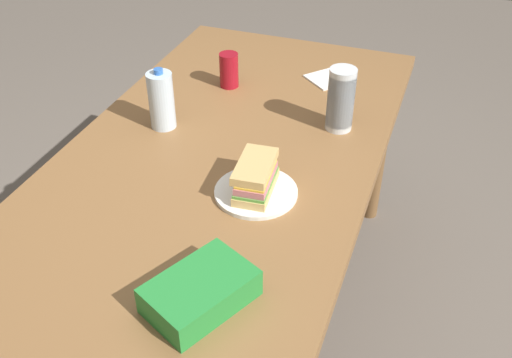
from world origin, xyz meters
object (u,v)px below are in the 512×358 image
Objects in this scene: water_bottle_tall at (161,100)px; plastic_cup_stack at (341,99)px; dining_table at (212,189)px; paper_plate at (256,192)px; sandwich at (256,177)px; soda_can_red at (229,70)px; chip_bag at (200,292)px.

plastic_cup_stack reaches higher than water_bottle_tall.
plastic_cup_stack reaches higher than dining_table.
paper_plate is at bearing -120.34° from water_bottle_tall.
dining_table is 8.37× the size of paper_plate.
paper_plate is at bearing 162.34° from plastic_cup_stack.
soda_can_red reaches higher than sandwich.
paper_plate is (-0.08, -0.17, 0.09)m from dining_table.
sandwich is 0.82× the size of chip_bag.
soda_can_red is 0.61× the size of water_bottle_tall.
paper_plate is 0.98× the size of chip_bag.
dining_table is at bearing -133.13° from chip_bag.
soda_can_red is (0.47, 0.13, 0.14)m from dining_table.
chip_bag reaches higher than paper_plate.
dining_table is 10.02× the size of sandwich.
water_bottle_tall is at bearing 108.65° from plastic_cup_stack.
water_bottle_tall is (0.23, 0.39, 0.09)m from paper_plate.
sandwich is 0.43m from plastic_cup_stack.
paper_plate is 0.40m from chip_bag.
paper_plate reaches higher than dining_table.
water_bottle_tall reaches higher than chip_bag.
chip_bag is (-0.40, -0.02, 0.03)m from paper_plate.
soda_can_red is at bearing -16.31° from water_bottle_tall.
dining_table is 9.31× the size of plastic_cup_stack.
plastic_cup_stack is (0.33, -0.30, 0.19)m from dining_table.
soda_can_red is 1.01m from chip_bag.
chip_bag is 1.16× the size of water_bottle_tall.
water_bottle_tall is at bearing 56.23° from dining_table.
plastic_cup_stack is at bearing -161.97° from chip_bag.
sandwich is at bearing -120.09° from water_bottle_tall.
soda_can_red is at bearing 28.44° from sandwich.
plastic_cup_stack is at bearing -108.73° from soda_can_red.
dining_table is 9.51× the size of water_bottle_tall.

